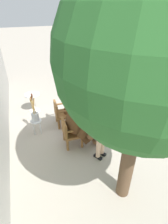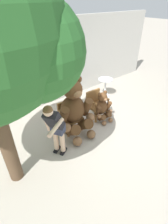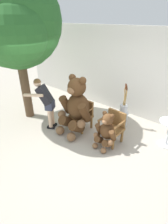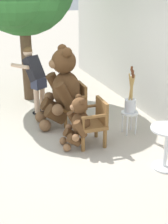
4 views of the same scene
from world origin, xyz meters
The scene contains 10 objects.
ground_plane centered at (0.00, 0.00, 0.00)m, with size 60.00×60.00×0.00m, color #B2A899.
back_wall centered at (0.00, 2.40, 1.40)m, with size 10.00×0.16×2.80m, color beige.
wooden_chair_left centered at (-0.52, 0.61, 0.46)m, with size 0.58×0.54×0.86m.
wooden_chair_right centered at (0.53, 0.61, 0.46)m, with size 0.58×0.55×0.86m.
teddy_bear_large centered at (-0.53, 0.34, 0.82)m, with size 1.01×0.96×1.68m.
teddy_bear_small centered at (0.52, 0.32, 0.48)m, with size 0.59×0.57×0.98m.
person_visitor centered at (-1.35, -0.04, 0.91)m, with size 0.67×0.72×1.53m.
white_stool centered at (0.37, 1.46, 0.36)m, with size 0.34×0.34×0.46m.
brush_bucket centered at (0.37, 1.46, 0.66)m, with size 0.22×0.22×0.92m.
patio_tree centered at (-2.28, -0.07, 2.86)m, with size 2.69×2.57×4.20m.
Camera 3 is at (2.44, -2.83, 3.01)m, focal length 28.00 mm.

